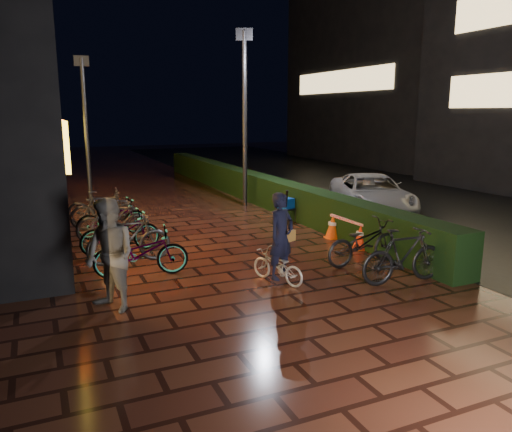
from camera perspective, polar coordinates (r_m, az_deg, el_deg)
name	(u,v)px	position (r m, az deg, el deg)	size (l,w,h in m)	color
ground	(264,276)	(9.97, 0.90, -6.92)	(80.00, 80.00, 0.00)	#381911
asphalt_road	(432,202)	(19.04, 19.48, 1.49)	(11.00, 60.00, 0.01)	black
hedge	(254,187)	(18.29, -0.25, 3.35)	(0.70, 20.00, 1.00)	black
bystander_person	(110,256)	(8.39, -16.35, -4.37)	(0.91, 0.71, 1.87)	#565658
van	(371,194)	(16.38, 13.06, 2.47)	(2.04, 4.43, 1.23)	#AEAEB3
far_buildings	(505,42)	(28.12, 26.55, 17.35)	(9.08, 31.00, 14.00)	black
lamp_post_hedge	(245,111)	(17.05, -1.31, 11.90)	(0.55, 0.30, 5.85)	black
lamp_post_sf	(86,126)	(17.87, -18.87, 9.75)	(0.48, 0.14, 4.99)	black
cyclist	(279,250)	(9.42, 2.69, -3.91)	(0.86, 1.29, 1.75)	silver
traffic_barrier	(346,231)	(12.54, 10.28, -1.69)	(0.44, 1.56, 0.63)	red
cart_assembly	(286,205)	(14.68, 3.46, 1.30)	(0.64, 0.68, 1.02)	black
parked_bikes_storefront	(115,224)	(12.74, -15.77, -0.84)	(2.02, 6.35, 1.08)	black
parked_bikes_hedge	(381,248)	(10.38, 14.06, -3.57)	(1.88, 2.01, 1.08)	black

